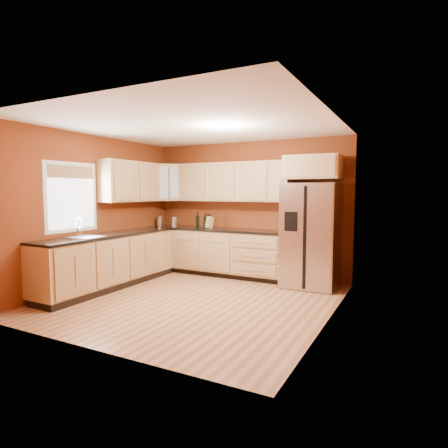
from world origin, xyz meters
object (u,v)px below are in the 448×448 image
(refrigerator, at_px, (311,235))
(wine_bottle_a, at_px, (205,220))
(canister_left, at_px, (160,221))
(knife_block, at_px, (210,222))
(soap_dispenser, at_px, (282,226))

(refrigerator, bearing_deg, wine_bottle_a, 176.73)
(canister_left, height_order, knife_block, knife_block)
(canister_left, height_order, wine_bottle_a, wine_bottle_a)
(refrigerator, bearing_deg, canister_left, -179.88)
(refrigerator, xyz_separation_m, canister_left, (-3.20, -0.01, 0.13))
(refrigerator, relative_size, knife_block, 7.79)
(canister_left, relative_size, wine_bottle_a, 0.65)
(knife_block, xyz_separation_m, soap_dispenser, (1.47, 0.04, -0.01))
(refrigerator, distance_m, soap_dispenser, 0.57)
(soap_dispenser, bearing_deg, knife_block, -178.51)
(wine_bottle_a, bearing_deg, soap_dispenser, -1.61)
(refrigerator, bearing_deg, soap_dispenser, 171.89)
(knife_block, distance_m, soap_dispenser, 1.47)
(canister_left, distance_m, wine_bottle_a, 1.04)
(wine_bottle_a, bearing_deg, refrigerator, -3.27)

